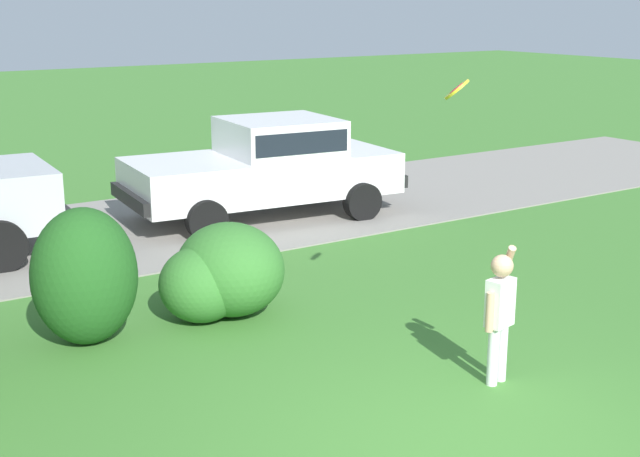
% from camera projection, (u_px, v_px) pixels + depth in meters
% --- Properties ---
extents(ground_plane, '(80.00, 80.00, 0.00)m').
position_uv_depth(ground_plane, '(459.00, 457.00, 6.67)').
color(ground_plane, '#3D752D').
extents(driveway_strip, '(28.00, 4.40, 0.02)m').
position_uv_depth(driveway_strip, '(102.00, 235.00, 12.93)').
color(driveway_strip, gray).
rests_on(driveway_strip, ground).
extents(shrub_centre_left, '(1.06, 0.98, 1.40)m').
position_uv_depth(shrub_centre_left, '(85.00, 276.00, 8.74)').
color(shrub_centre_left, '#1E511C').
rests_on(shrub_centre_left, ground).
extents(shrub_centre, '(1.41, 1.30, 1.03)m').
position_uv_depth(shrub_centre, '(221.00, 274.00, 9.54)').
color(shrub_centre, '#33702B').
rests_on(shrub_centre, ground).
extents(parked_sedan, '(4.55, 2.40, 1.56)m').
position_uv_depth(parked_sedan, '(267.00, 164.00, 13.89)').
color(parked_sedan, white).
rests_on(parked_sedan, ground).
extents(child_thrower, '(0.42, 0.32, 1.29)m').
position_uv_depth(child_thrower, '(500.00, 308.00, 7.80)').
color(child_thrower, white).
rests_on(child_thrower, ground).
extents(frisbee, '(0.32, 0.26, 0.27)m').
position_uv_depth(frisbee, '(457.00, 89.00, 8.17)').
color(frisbee, yellow).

